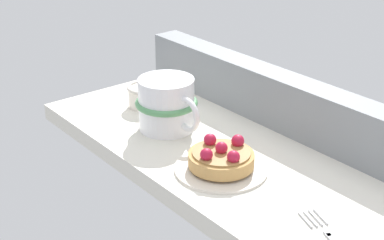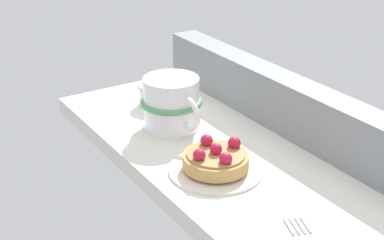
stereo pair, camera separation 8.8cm
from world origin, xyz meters
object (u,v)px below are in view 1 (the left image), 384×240
raspberry_tart (221,157)px  sugar_bowl (145,95)px  dessert_plate (221,168)px  coffee_mug (167,104)px

raspberry_tart → sugar_bowl: (-26.31, 4.86, -0.02)cm
dessert_plate → coffee_mug: (-16.16, 2.32, 4.04)cm
raspberry_tart → coffee_mug: coffee_mug is taller
coffee_mug → dessert_plate: bearing=-8.2°
dessert_plate → raspberry_tart: (-0.01, 0.03, 1.75)cm
coffee_mug → sugar_bowl: size_ratio=2.04×
sugar_bowl → raspberry_tart: bearing=-10.5°
coffee_mug → raspberry_tart: bearing=-8.1°
dessert_plate → coffee_mug: coffee_mug is taller
raspberry_tart → coffee_mug: (-16.15, 2.30, 2.29)cm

